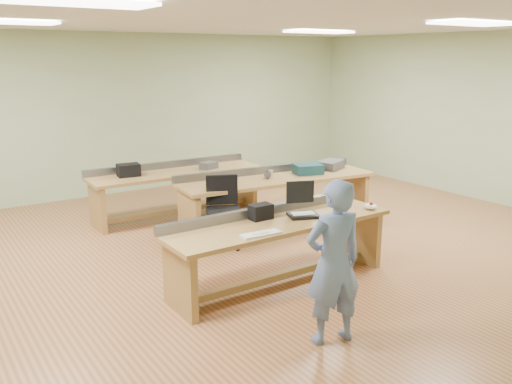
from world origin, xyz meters
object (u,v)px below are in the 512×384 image
(workbench_back, at_px, (176,183))
(person, at_px, (334,263))
(workbench_mid, at_px, (276,189))
(parts_bin_teal, at_px, (308,169))
(mug, at_px, (268,175))
(camera_bag, at_px, (261,212))
(task_chair, at_px, (224,221))
(drinks_can, at_px, (271,174))
(parts_bin_grey, at_px, (331,165))
(workbench_front, at_px, (279,237))
(laptop_base, at_px, (303,215))

(workbench_back, distance_m, person, 4.56)
(workbench_mid, bearing_deg, parts_bin_teal, -1.31)
(mug, bearing_deg, workbench_mid, 1.87)
(camera_bag, xyz_separation_m, parts_bin_teal, (2.03, 1.63, -0.01))
(person, height_order, task_chair, person)
(task_chair, relative_size, parts_bin_teal, 2.28)
(camera_bag, bearing_deg, mug, 51.84)
(workbench_mid, relative_size, workbench_back, 1.13)
(mug, bearing_deg, person, -115.71)
(workbench_mid, distance_m, camera_bag, 2.26)
(workbench_back, distance_m, drinks_can, 1.66)
(parts_bin_grey, height_order, mug, parts_bin_grey)
(task_chair, height_order, parts_bin_grey, task_chair)
(workbench_back, height_order, mug, workbench_back)
(workbench_back, xyz_separation_m, parts_bin_teal, (1.67, -1.36, 0.27))
(workbench_front, distance_m, drinks_can, 2.21)
(laptop_base, bearing_deg, mug, 87.45)
(workbench_mid, bearing_deg, mug, -172.19)
(camera_bag, relative_size, mug, 1.94)
(workbench_mid, xyz_separation_m, parts_bin_grey, (1.14, 0.03, 0.25))
(workbench_front, height_order, task_chair, task_chair)
(camera_bag, height_order, mug, camera_bag)
(workbench_front, height_order, person, person)
(camera_bag, bearing_deg, drinks_can, 50.79)
(person, height_order, parts_bin_grey, person)
(camera_bag, bearing_deg, laptop_base, -23.42)
(workbench_back, distance_m, task_chair, 1.75)
(workbench_mid, height_order, task_chair, task_chair)
(mug, distance_m, drinks_can, 0.04)
(task_chair, relative_size, mug, 7.30)
(workbench_mid, distance_m, workbench_back, 1.69)
(parts_bin_grey, distance_m, drinks_can, 1.27)
(task_chair, height_order, drinks_can, task_chair)
(workbench_mid, bearing_deg, laptop_base, -111.72)
(workbench_back, distance_m, camera_bag, 3.02)
(parts_bin_teal, distance_m, drinks_can, 0.70)
(mug, bearing_deg, parts_bin_teal, -5.26)
(task_chair, xyz_separation_m, parts_bin_teal, (1.79, 0.37, 0.47))
(workbench_mid, distance_m, drinks_can, 0.29)
(person, distance_m, laptop_base, 1.51)
(workbench_front, xyz_separation_m, parts_bin_teal, (1.90, 1.81, 0.27))
(workbench_mid, bearing_deg, task_chair, -154.03)
(workbench_front, relative_size, laptop_base, 8.24)
(parts_bin_grey, bearing_deg, parts_bin_teal, -169.99)
(laptop_base, relative_size, parts_bin_grey, 0.69)
(camera_bag, bearing_deg, task_chair, 78.42)
(workbench_mid, relative_size, laptop_base, 9.52)
(workbench_mid, relative_size, mug, 24.02)
(camera_bag, height_order, task_chair, task_chair)
(laptop_base, xyz_separation_m, parts_bin_teal, (1.56, 1.83, 0.06))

